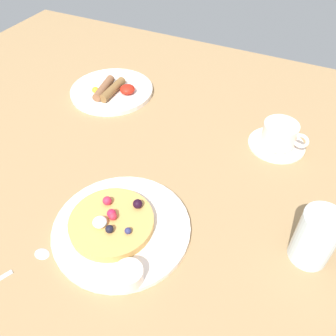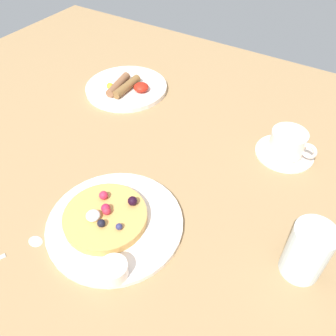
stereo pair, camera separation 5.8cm
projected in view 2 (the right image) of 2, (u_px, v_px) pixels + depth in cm
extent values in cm
cube|color=#9A784F|center=(141.00, 176.00, 77.76)|extent=(164.86, 134.71, 3.00)
cylinder|color=white|center=(115.00, 223.00, 66.04)|extent=(26.00, 26.00, 1.06)
cylinder|color=tan|center=(105.00, 217.00, 65.37)|extent=(15.90, 15.90, 1.72)
sphere|color=black|center=(101.00, 223.00, 62.37)|extent=(1.52, 1.52, 1.52)
sphere|color=#C72541|center=(105.00, 196.00, 66.78)|extent=(1.74, 1.74, 1.74)
sphere|color=black|center=(133.00, 201.00, 65.87)|extent=(1.84, 1.84, 1.84)
sphere|color=navy|center=(119.00, 227.00, 62.01)|extent=(1.24, 1.24, 1.24)
sphere|color=red|center=(107.00, 211.00, 64.35)|extent=(1.57, 1.57, 1.57)
sphere|color=#C11D40|center=(106.00, 208.00, 64.71)|extent=(1.73, 1.73, 1.73)
ellipsoid|color=white|center=(93.00, 216.00, 63.56)|extent=(2.65, 2.65, 1.59)
cylinder|color=white|center=(114.00, 270.00, 57.08)|extent=(4.75, 4.75, 2.68)
cylinder|color=maroon|center=(114.00, 268.00, 56.71)|extent=(3.90, 3.90, 0.32)
cylinder|color=silver|center=(126.00, 88.00, 100.15)|extent=(23.40, 23.40, 1.32)
cylinder|color=brown|center=(127.00, 87.00, 97.17)|extent=(2.62, 10.61, 2.35)
cylinder|color=brown|center=(118.00, 85.00, 97.92)|extent=(4.22, 10.80, 2.35)
ellipsoid|color=white|center=(110.00, 88.00, 98.31)|extent=(7.63, 6.49, 0.60)
sphere|color=yellow|center=(110.00, 86.00, 97.96)|extent=(2.00, 2.00, 2.00)
ellipsoid|color=#B32012|center=(141.00, 87.00, 96.93)|extent=(4.24, 4.24, 2.33)
cylinder|color=#F7E1CF|center=(284.00, 152.00, 80.62)|extent=(13.41, 13.41, 0.89)
cylinder|color=white|center=(288.00, 142.00, 78.43)|extent=(8.06, 8.06, 5.33)
torus|color=white|center=(309.00, 151.00, 75.85)|extent=(3.87, 1.44, 3.79)
cylinder|color=brown|center=(290.00, 136.00, 77.23)|extent=(6.85, 6.85, 0.43)
ellipsoid|color=silver|center=(35.00, 240.00, 63.58)|extent=(2.86, 2.20, 0.60)
cylinder|color=silver|center=(307.00, 251.00, 56.02)|extent=(6.83, 6.83, 10.94)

